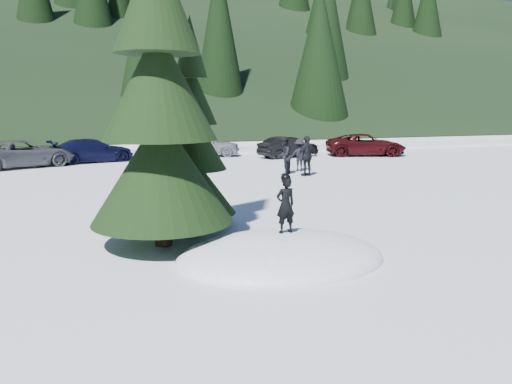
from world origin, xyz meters
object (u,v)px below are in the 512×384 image
object	(u,v)px
adult_2	(299,155)
car_2	(23,154)
car_5	(288,147)
car_6	(366,145)
child_skier	(285,205)
car_3	(92,150)
spruce_short	(192,148)
car_4	(205,144)
adult_1	(307,156)
spruce_tall	(159,99)
adult_0	(284,156)

from	to	relation	value
adult_2	car_2	xyz separation A→B (m)	(-12.84, 5.91, -0.08)
car_5	car_6	xyz separation A→B (m)	(5.01, -0.63, 0.06)
car_5	child_skier	bearing A→B (deg)	140.44
car_3	car_5	distance (m)	11.39
spruce_short	car_6	distance (m)	20.53
child_skier	car_3	xyz separation A→B (m)	(-3.70, 19.57, -0.43)
car_3	car_4	bearing A→B (deg)	-95.03
car_2	spruce_short	bearing A→B (deg)	176.65
adult_1	car_4	world-z (taller)	adult_1
child_skier	car_6	world-z (taller)	child_skier
adult_1	adult_2	distance (m)	1.68
adult_1	car_6	world-z (taller)	adult_1
adult_1	car_2	size ratio (longest dim) A/B	0.36
car_2	car_3	world-z (taller)	car_2
car_3	adult_1	bearing A→B (deg)	-148.73
child_skier	car_4	bearing A→B (deg)	-105.08
spruce_short	car_6	size ratio (longest dim) A/B	1.09
adult_1	car_3	xyz separation A→B (m)	(-9.10, 8.80, -0.25)
spruce_tall	car_2	bearing A→B (deg)	105.64
adult_1	car_5	distance (m)	8.02
adult_0	car_3	size ratio (longest dim) A/B	0.39
spruce_short	car_4	world-z (taller)	spruce_short
car_5	car_6	distance (m)	5.05
adult_1	car_2	bearing A→B (deg)	-44.01
spruce_tall	child_skier	distance (m)	3.61
car_5	spruce_tall	bearing A→B (deg)	132.27
adult_0	adult_1	world-z (taller)	adult_1
spruce_tall	child_skier	size ratio (longest dim) A/B	7.10
spruce_tall	adult_2	world-z (taller)	spruce_tall
car_3	car_6	bearing A→B (deg)	-110.75
car_2	car_6	bearing A→B (deg)	-115.07
adult_2	car_6	xyz separation A→B (m)	(6.91, 5.43, -0.09)
car_2	car_4	size ratio (longest dim) A/B	1.16
car_3	car_5	size ratio (longest dim) A/B	1.18
car_6	spruce_short	bearing A→B (deg)	154.23
car_4	adult_2	bearing A→B (deg)	-146.18
adult_2	car_3	world-z (taller)	adult_2
adult_1	car_5	size ratio (longest dim) A/B	0.47
child_skier	spruce_short	bearing A→B (deg)	-71.49
spruce_tall	car_3	distance (m)	18.28
car_4	car_6	bearing A→B (deg)	-91.25
spruce_tall	spruce_short	xyz separation A→B (m)	(1.00, 1.40, -1.22)
car_3	car_5	world-z (taller)	car_3
spruce_short	car_5	bearing A→B (deg)	59.82
spruce_short	adult_2	distance (m)	11.94
car_4	car_6	xyz separation A→B (m)	(9.70, -2.87, -0.05)
car_3	car_6	size ratio (longest dim) A/B	0.92
adult_0	car_4	xyz separation A→B (m)	(-1.66, 9.12, -0.13)
car_4	car_5	bearing A→B (deg)	-100.26
adult_1	adult_2	world-z (taller)	adult_1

